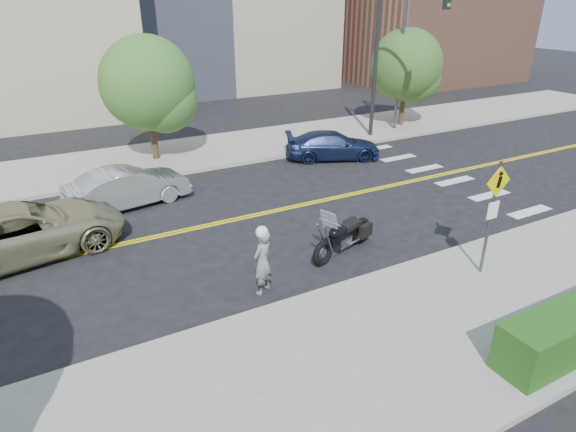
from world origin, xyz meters
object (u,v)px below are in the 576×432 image
(parked_car_blue, at_px, (333,145))
(motorcyclist, at_px, (263,260))
(motorcycle, at_px, (344,228))
(suv, at_px, (23,231))
(parked_car_silver, at_px, (128,187))
(pedestrian_sign, at_px, (493,208))

(parked_car_blue, bearing_deg, motorcyclist, 160.31)
(motorcycle, relative_size, suv, 0.46)
(suv, xyz_separation_m, parked_car_blue, (12.49, 3.38, -0.15))
(parked_car_blue, bearing_deg, parked_car_silver, 119.39)
(motorcyclist, height_order, parked_car_silver, motorcyclist)
(suv, distance_m, parked_car_silver, 4.00)
(suv, bearing_deg, motorcycle, -128.04)
(parked_car_blue, bearing_deg, motorcycle, 171.07)
(motorcycle, height_order, parked_car_silver, motorcycle)
(parked_car_silver, bearing_deg, suv, 114.01)
(motorcyclist, xyz_separation_m, suv, (-5.05, 4.86, -0.14))
(motorcyclist, relative_size, parked_car_silver, 0.43)
(pedestrian_sign, distance_m, parked_car_blue, 10.59)
(pedestrian_sign, xyz_separation_m, parked_car_silver, (-7.04, 9.16, -1.28))
(pedestrian_sign, bearing_deg, motorcyclist, 158.82)
(suv, bearing_deg, parked_car_blue, -85.53)
(motorcycle, bearing_deg, parked_car_silver, 106.32)
(pedestrian_sign, bearing_deg, parked_car_silver, 127.55)
(pedestrian_sign, distance_m, suv, 12.50)
(pedestrian_sign, relative_size, suv, 0.55)
(parked_car_blue, bearing_deg, pedestrian_sign, -169.35)
(motorcycle, distance_m, parked_car_blue, 8.76)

